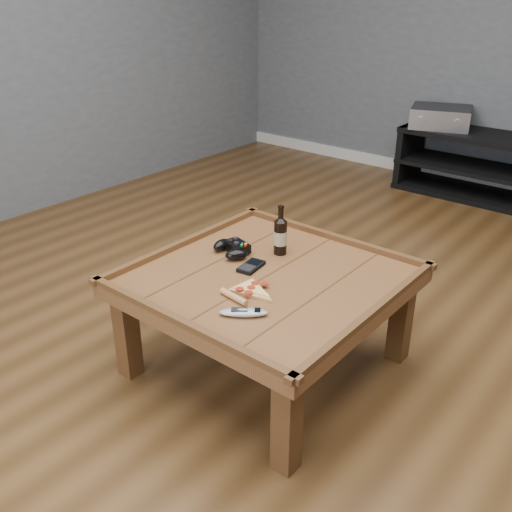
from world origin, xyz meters
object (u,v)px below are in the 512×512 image
Objects in this scene: media_console at (491,169)px; beer_bottle at (280,235)px; smartphone at (251,266)px; remote_control at (244,312)px; pizza_slice at (249,291)px; av_receiver at (441,117)px; coffee_table at (267,288)px; game_controller at (232,248)px.

beer_bottle is (-0.09, -2.55, 0.29)m from media_console.
media_console reaches higher than smartphone.
smartphone is at bearing 177.76° from remote_control.
pizza_slice is 2.94m from av_receiver.
coffee_table is at bearing -99.99° from av_receiver.
remote_control is (0.13, -0.30, 0.07)m from coffee_table.
media_console is 2.57m from beer_bottle.
coffee_table is 7.44× the size of smartphone.
smartphone is at bearing -3.70° from game_controller.
av_receiver is at bearing 110.09° from game_controller.
beer_bottle is 2.57m from av_receiver.
coffee_table is 0.27m from beer_bottle.
remote_control reaches higher than coffee_table.
smartphone is (-0.10, -2.74, 0.21)m from media_console.
smartphone is at bearing -92.13° from beer_bottle.
av_receiver reaches higher than game_controller.
beer_bottle is 1.27× the size of remote_control.
media_console is at bearing 79.54° from smartphone.
coffee_table is at bearing 164.85° from remote_control.
smartphone is (-0.10, 0.01, 0.07)m from coffee_table.
smartphone is 0.26× the size of av_receiver.
beer_bottle is 1.10× the size of game_controller.
media_console is (0.00, 2.75, -0.15)m from coffee_table.
beer_bottle is at bearing 165.13° from remote_control.
game_controller reaches higher than pizza_slice.
pizza_slice is (0.03, -0.16, 0.07)m from coffee_table.
av_receiver is at bearing 88.88° from smartphone.
coffee_table is at bearing 108.31° from pizza_slice.
remote_control is at bearing -49.39° from pizza_slice.
media_console is at bearing 97.44° from pizza_slice.
coffee_table is at bearing -66.42° from beer_bottle.
beer_bottle is 1.62× the size of smartphone.
pizza_slice is 0.17m from remote_control.
coffee_table reaches higher than smartphone.
av_receiver is (-0.36, 2.54, 0.04)m from beer_bottle.
coffee_table is at bearing 1.51° from game_controller.
beer_bottle is 0.55m from remote_control.
beer_bottle is 0.86× the size of pizza_slice.
media_console is at bearing 100.54° from game_controller.
smartphone is at bearing -91.99° from media_console.
beer_bottle is at bearing 113.58° from coffee_table.
av_receiver reaches higher than remote_control.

